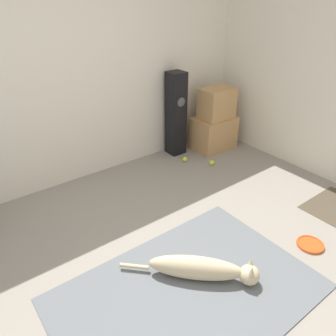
{
  "coord_description": "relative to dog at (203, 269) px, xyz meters",
  "views": [
    {
      "loc": [
        -1.06,
        -1.36,
        2.08
      ],
      "look_at": [
        0.7,
        0.96,
        0.45
      ],
      "focal_mm": 35.0,
      "sensor_mm": 36.0,
      "label": 1
    }
  ],
  "objects": [
    {
      "name": "tennis_ball_near_speaker",
      "position": [
        1.18,
        1.64,
        -0.08
      ],
      "size": [
        0.07,
        0.07,
        0.07
      ],
      "color": "#C6E033",
      "rests_on": "ground_plane"
    },
    {
      "name": "dog",
      "position": [
        0.0,
        0.0,
        0.0
      ],
      "size": [
        0.83,
        0.84,
        0.21
      ],
      "color": "beige",
      "rests_on": "area_rug"
    },
    {
      "name": "tennis_ball_by_boxes",
      "position": [
        1.4,
        1.35,
        -0.08
      ],
      "size": [
        0.07,
        0.07,
        0.07
      ],
      "color": "#C6E033",
      "rests_on": "ground_plane"
    },
    {
      "name": "area_rug",
      "position": [
        -0.19,
        -0.04,
        -0.1
      ],
      "size": [
        1.97,
        1.33,
        0.01
      ],
      "color": "slate",
      "rests_on": "ground_plane"
    },
    {
      "name": "wall_back",
      "position": [
        -0.3,
        2.13,
        1.17
      ],
      "size": [
        8.0,
        0.06,
        2.55
      ],
      "color": "silver",
      "rests_on": "ground_plane"
    },
    {
      "name": "cardboard_box_lower",
      "position": [
        1.79,
        1.74,
        0.12
      ],
      "size": [
        0.59,
        0.41,
        0.46
      ],
      "color": "tan",
      "rests_on": "ground_plane"
    },
    {
      "name": "ground_plane",
      "position": [
        -0.3,
        0.03,
        -0.11
      ],
      "size": [
        12.0,
        12.0,
        0.0
      ],
      "primitive_type": "plane",
      "color": "gray"
    },
    {
      "name": "floor_speaker",
      "position": [
        1.25,
        1.94,
        0.46
      ],
      "size": [
        0.22,
        0.22,
        1.13
      ],
      "color": "black",
      "rests_on": "ground_plane"
    },
    {
      "name": "cardboard_box_upper",
      "position": [
        1.8,
        1.72,
        0.56
      ],
      "size": [
        0.46,
        0.32,
        0.42
      ],
      "color": "tan",
      "rests_on": "cardboard_box_lower"
    },
    {
      "name": "frisbee",
      "position": [
        1.05,
        -0.31,
        -0.1
      ],
      "size": [
        0.24,
        0.24,
        0.03
      ],
      "color": "#DB511E",
      "rests_on": "ground_plane"
    }
  ]
}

